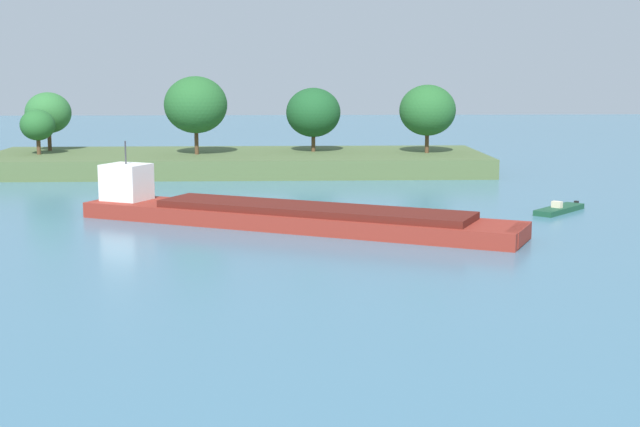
{
  "coord_description": "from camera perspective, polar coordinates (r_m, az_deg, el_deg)",
  "views": [
    {
      "loc": [
        1.28,
        -20.66,
        11.3
      ],
      "look_at": [
        3.85,
        41.6,
        1.2
      ],
      "focal_mm": 50.42,
      "sensor_mm": 36.0,
      "label": 1
    }
  ],
  "objects": [
    {
      "name": "small_motorboat",
      "position": [
        73.76,
        14.95,
        0.26
      ],
      "size": [
        5.17,
        5.42,
        0.92
      ],
      "color": "#19472D",
      "rests_on": "ground"
    },
    {
      "name": "cargo_barge",
      "position": [
        64.76,
        -2.41,
        -0.03
      ],
      "size": [
        31.98,
        19.27,
        5.75
      ],
      "color": "maroon",
      "rests_on": "ground"
    },
    {
      "name": "treeline_island",
      "position": [
        99.95,
        -4.99,
        4.28
      ],
      "size": [
        54.34,
        17.81,
        10.47
      ],
      "color": "#4C6038",
      "rests_on": "ground"
    }
  ]
}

